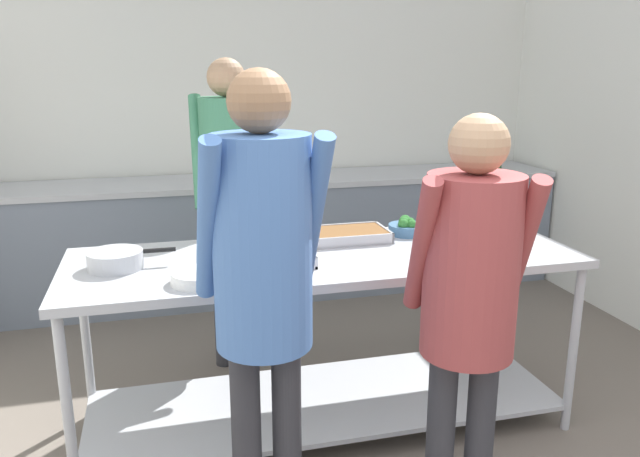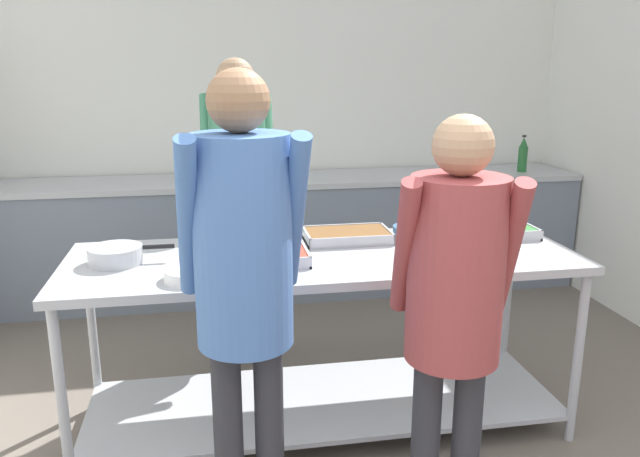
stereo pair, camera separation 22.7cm
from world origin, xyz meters
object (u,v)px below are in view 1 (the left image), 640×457
serving_tray_vegetables (271,256)px  serving_tray_roast (345,235)px  broccoli_bowl (407,227)px  serving_tray_greens (477,227)px  plate_stack (199,277)px  guest_serving_left (263,266)px  water_bottle (498,153)px  sauce_pan (116,259)px  guest_serving_right (470,285)px  cook_behind_counter (230,180)px

serving_tray_vegetables → serving_tray_roast: same height
serving_tray_vegetables → broccoli_bowl: 0.83m
serving_tray_vegetables → serving_tray_greens: size_ratio=0.73×
plate_stack → guest_serving_left: bearing=-67.0°
serving_tray_vegetables → plate_stack: bearing=-148.7°
serving_tray_greens → water_bottle: size_ratio=1.69×
sauce_pan → serving_tray_greens: size_ratio=0.77×
serving_tray_roast → water_bottle: bearing=42.3°
serving_tray_roast → water_bottle: (1.81, 1.65, 0.14)m
guest_serving_left → water_bottle: (2.38, 2.56, -0.03)m
guest_serving_left → sauce_pan: bearing=126.0°
serving_tray_vegetables → water_bottle: 2.95m
sauce_pan → serving_tray_vegetables: bearing=-6.6°
serving_tray_roast → serving_tray_greens: size_ratio=0.87×
guest_serving_right → plate_stack: bearing=149.4°
guest_serving_right → water_bottle: size_ratio=5.44×
guest_serving_left → guest_serving_right: (0.74, -0.10, -0.10)m
water_bottle → guest_serving_right: bearing=-121.8°
plate_stack → broccoli_bowl: size_ratio=1.21×
serving_tray_roast → cook_behind_counter: 0.79m
sauce_pan → plate_stack: sauce_pan is taller
sauce_pan → cook_behind_counter: 0.97m
broccoli_bowl → water_bottle: water_bottle is taller
sauce_pan → serving_tray_vegetables: 0.68m
water_bottle → sauce_pan: bearing=-147.9°
guest_serving_left → cook_behind_counter: (0.06, 1.47, 0.04)m
water_bottle → serving_tray_greens: bearing=-122.9°
broccoli_bowl → water_bottle: 2.19m
sauce_pan → guest_serving_left: bearing=-54.0°
serving_tray_greens → cook_behind_counter: (-1.24, 0.58, 0.21)m
cook_behind_counter → water_bottle: size_ratio=6.11×
guest_serving_right → water_bottle: (1.65, 2.66, 0.07)m
water_bottle → cook_behind_counter: bearing=-154.9°
serving_tray_greens → sauce_pan: bearing=-175.0°
plate_stack → serving_tray_roast: 0.89m
plate_stack → water_bottle: (2.58, 2.11, 0.14)m
plate_stack → water_bottle: 3.33m
broccoli_bowl → cook_behind_counter: (-0.86, 0.53, 0.20)m
sauce_pan → guest_serving_right: guest_serving_right is taller
serving_tray_vegetables → serving_tray_roast: (0.43, 0.26, -0.00)m
broccoli_bowl → guest_serving_right: (-0.18, -1.04, 0.06)m
plate_stack → serving_tray_vegetables: bearing=31.3°
serving_tray_roast → guest_serving_left: guest_serving_left is taller
sauce_pan → guest_serving_right: 1.52m
plate_stack → broccoli_bowl: bearing=23.9°
serving_tray_roast → broccoli_bowl: bearing=4.7°
serving_tray_greens → cook_behind_counter: cook_behind_counter is taller
serving_tray_vegetables → serving_tray_greens: bearing=11.6°
serving_tray_vegetables → water_bottle: water_bottle is taller
serving_tray_vegetables → guest_serving_left: bearing=-102.1°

